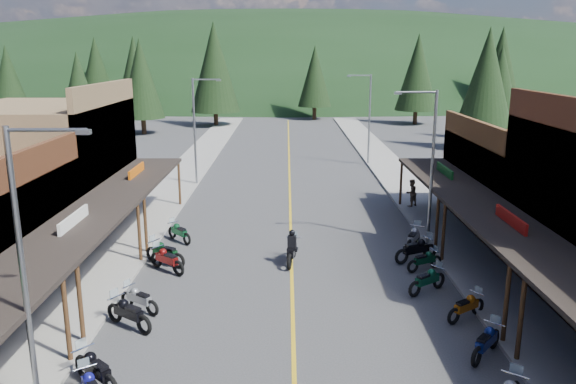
{
  "coord_description": "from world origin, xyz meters",
  "views": [
    {
      "loc": [
        -0.23,
        -19.67,
        9.7
      ],
      "look_at": [
        -0.16,
        7.54,
        3.0
      ],
      "focal_mm": 35.0,
      "sensor_mm": 36.0,
      "label": 1
    }
  ],
  "objects_px": {
    "shop_east_3": "(533,184)",
    "pine_9": "(500,84)",
    "bike_west_6": "(95,368)",
    "bike_east_6": "(486,341)",
    "streetlight_1": "(196,127)",
    "bike_west_11": "(179,231)",
    "bike_west_9": "(167,259)",
    "streetlight_0": "(27,262)",
    "bike_west_7": "(128,312)",
    "bike_west_8": "(139,298)",
    "bike_east_8": "(427,279)",
    "pine_4": "(417,72)",
    "bike_east_11": "(413,237)",
    "pine_10": "(141,79)",
    "pedestrian_east_b": "(411,193)",
    "bike_east_7": "(466,306)",
    "pine_8": "(79,91)",
    "pine_5": "(501,65)",
    "pine_3": "(315,76)",
    "pine_11": "(487,80)",
    "pine_7": "(96,69)",
    "bike_east_9": "(425,259)",
    "pine_0": "(8,77)",
    "bike_east_10": "(416,248)",
    "pine_1": "(135,70)",
    "streetlight_2": "(430,161)",
    "pine_2": "(214,67)",
    "bike_west_10": "(165,252)",
    "streetlight_3": "(368,115)",
    "rider_on_bike": "(292,249)",
    "shop_west_3": "(46,167)"
  },
  "relations": [
    {
      "from": "streetlight_3",
      "to": "pine_10",
      "type": "xyz_separation_m",
      "value": [
        -24.95,
        20.0,
        2.32
      ]
    },
    {
      "from": "pine_2",
      "to": "bike_east_7",
      "type": "height_order",
      "value": "pine_2"
    },
    {
      "from": "streetlight_1",
      "to": "pine_7",
      "type": "xyz_separation_m",
      "value": [
        -25.05,
        54.0,
        2.78
      ]
    },
    {
      "from": "pine_8",
      "to": "bike_east_11",
      "type": "xyz_separation_m",
      "value": [
        28.23,
        -32.52,
        -5.33
      ]
    },
    {
      "from": "shop_east_3",
      "to": "pine_9",
      "type": "xyz_separation_m",
      "value": [
        10.25,
        33.7,
        3.85
      ]
    },
    {
      "from": "bike_west_7",
      "to": "bike_west_8",
      "type": "height_order",
      "value": "bike_west_7"
    },
    {
      "from": "bike_east_11",
      "to": "pine_5",
      "type": "bearing_deg",
      "value": 93.31
    },
    {
      "from": "bike_west_9",
      "to": "pine_10",
      "type": "bearing_deg",
      "value": 55.34
    },
    {
      "from": "pine_11",
      "to": "bike_west_10",
      "type": "xyz_separation_m",
      "value": [
        -25.96,
        -32.74,
        -6.52
      ]
    },
    {
      "from": "shop_west_3",
      "to": "pine_5",
      "type": "height_order",
      "value": "pine_5"
    },
    {
      "from": "bike_east_9",
      "to": "bike_east_10",
      "type": "distance_m",
      "value": 1.16
    },
    {
      "from": "pine_1",
      "to": "bike_east_8",
      "type": "relative_size",
      "value": 5.92
    },
    {
      "from": "pine_4",
      "to": "bike_east_11",
      "type": "bearing_deg",
      "value": -102.63
    },
    {
      "from": "bike_west_6",
      "to": "bike_east_6",
      "type": "height_order",
      "value": "bike_west_6"
    },
    {
      "from": "bike_west_8",
      "to": "bike_east_7",
      "type": "bearing_deg",
      "value": -59.06
    },
    {
      "from": "pedestrian_east_b",
      "to": "bike_east_8",
      "type": "bearing_deg",
      "value": 44.43
    },
    {
      "from": "pine_7",
      "to": "bike_east_10",
      "type": "distance_m",
      "value": 80.17
    },
    {
      "from": "pine_5",
      "to": "rider_on_bike",
      "type": "relative_size",
      "value": 5.86
    },
    {
      "from": "pine_1",
      "to": "rider_on_bike",
      "type": "xyz_separation_m",
      "value": [
        24.02,
        -64.52,
        -6.53
      ]
    },
    {
      "from": "bike_east_11",
      "to": "pedestrian_east_b",
      "type": "distance_m",
      "value": 7.98
    },
    {
      "from": "pine_4",
      "to": "bike_east_6",
      "type": "xyz_separation_m",
      "value": [
        -11.71,
        -63.07,
        -6.63
      ]
    },
    {
      "from": "streetlight_2",
      "to": "pine_2",
      "type": "bearing_deg",
      "value": 108.73
    },
    {
      "from": "pine_11",
      "to": "bike_east_6",
      "type": "bearing_deg",
      "value": -108.45
    },
    {
      "from": "pine_8",
      "to": "pedestrian_east_b",
      "type": "xyz_separation_m",
      "value": [
        29.79,
        -24.7,
        -4.95
      ]
    },
    {
      "from": "pine_7",
      "to": "bike_east_9",
      "type": "bearing_deg",
      "value": -61.92
    },
    {
      "from": "rider_on_bike",
      "to": "pine_2",
      "type": "bearing_deg",
      "value": 109.1
    },
    {
      "from": "bike_west_9",
      "to": "streetlight_0",
      "type": "bearing_deg",
      "value": -146.62
    },
    {
      "from": "pine_0",
      "to": "bike_east_10",
      "type": "height_order",
      "value": "pine_0"
    },
    {
      "from": "bike_west_7",
      "to": "bike_east_11",
      "type": "height_order",
      "value": "bike_west_7"
    },
    {
      "from": "pine_5",
      "to": "bike_east_9",
      "type": "distance_m",
      "value": 73.36
    },
    {
      "from": "pine_5",
      "to": "pine_10",
      "type": "xyz_separation_m",
      "value": [
        -52.0,
        -22.0,
        -1.21
      ]
    },
    {
      "from": "pedestrian_east_b",
      "to": "streetlight_1",
      "type": "bearing_deg",
      "value": -60.71
    },
    {
      "from": "pine_11",
      "to": "bike_west_9",
      "type": "bearing_deg",
      "value": -127.44
    },
    {
      "from": "pine_9",
      "to": "bike_east_7",
      "type": "height_order",
      "value": "pine_9"
    },
    {
      "from": "pine_4",
      "to": "pedestrian_east_b",
      "type": "bearing_deg",
      "value": -102.87
    },
    {
      "from": "bike_west_10",
      "to": "bike_east_7",
      "type": "xyz_separation_m",
      "value": [
        12.46,
        -5.61,
        -0.1
      ]
    },
    {
      "from": "pine_8",
      "to": "pedestrian_east_b",
      "type": "height_order",
      "value": "pine_8"
    },
    {
      "from": "bike_west_8",
      "to": "pedestrian_east_b",
      "type": "bearing_deg",
      "value": -8.34
    },
    {
      "from": "pine_5",
      "to": "pine_8",
      "type": "height_order",
      "value": "pine_5"
    },
    {
      "from": "pine_7",
      "to": "bike_east_11",
      "type": "relative_size",
      "value": 5.52
    },
    {
      "from": "shop_east_3",
      "to": "streetlight_0",
      "type": "bearing_deg",
      "value": -140.12
    },
    {
      "from": "bike_east_8",
      "to": "bike_west_11",
      "type": "bearing_deg",
      "value": -155.44
    },
    {
      "from": "pine_9",
      "to": "pine_5",
      "type": "bearing_deg",
      "value": 69.68
    },
    {
      "from": "pine_9",
      "to": "pedestrian_east_b",
      "type": "relative_size",
      "value": 6.12
    },
    {
      "from": "shop_east_3",
      "to": "bike_east_8",
      "type": "xyz_separation_m",
      "value": [
        -8.13,
        -9.2,
        -1.93
      ]
    },
    {
      "from": "bike_east_10",
      "to": "bike_east_9",
      "type": "bearing_deg",
      "value": -18.29
    },
    {
      "from": "pine_10",
      "to": "pine_5",
      "type": "bearing_deg",
      "value": 22.93
    },
    {
      "from": "pine_3",
      "to": "pine_10",
      "type": "relative_size",
      "value": 0.95
    },
    {
      "from": "pine_4",
      "to": "bike_east_11",
      "type": "relative_size",
      "value": 5.52
    },
    {
      "from": "streetlight_1",
      "to": "bike_west_11",
      "type": "height_order",
      "value": "streetlight_1"
    }
  ]
}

